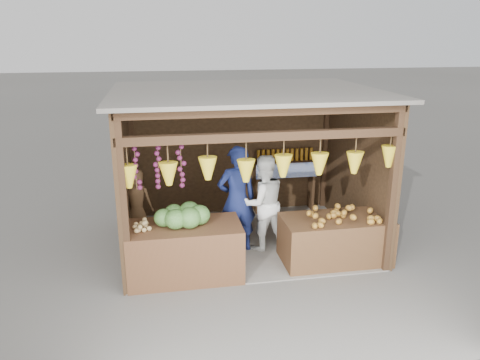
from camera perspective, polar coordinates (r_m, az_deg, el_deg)
name	(u,v)px	position (r m, az deg, el deg)	size (l,w,h in m)	color
ground	(245,241)	(8.39, 0.67, -7.41)	(80.00, 80.00, 0.00)	#514F49
stall_structure	(244,150)	(7.79, 0.53, 3.63)	(4.30, 3.30, 2.66)	slate
back_shelf	(285,171)	(9.48, 5.48, 1.13)	(1.25, 0.32, 1.32)	#382314
counter_left	(185,251)	(7.11, -6.73, -8.62)	(1.68, 0.85, 0.83)	#4E2F1A
counter_right	(335,240)	(7.69, 11.51, -7.15)	(1.70, 0.85, 0.74)	#472C17
stool	(139,239)	(8.30, -12.17, -7.02)	(0.31, 0.31, 0.29)	black
man_standing	(237,200)	(7.68, -0.39, -2.43)	(0.67, 0.44, 1.83)	#141D4C
woman_standing	(263,203)	(7.83, 2.79, -2.77)	(0.80, 0.62, 1.64)	white
vendor_seated	(137,201)	(8.04, -12.48, -2.47)	(0.54, 0.35, 1.11)	brown
melon_pile	(183,215)	(6.91, -6.96, -4.20)	(1.00, 0.50, 0.32)	#214A13
tanfruit_pile	(142,224)	(6.91, -11.92, -5.32)	(0.34, 0.40, 0.13)	#A67E4C
mango_pile	(344,213)	(7.48, 12.61, -3.93)	(1.40, 0.64, 0.22)	#C5531A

